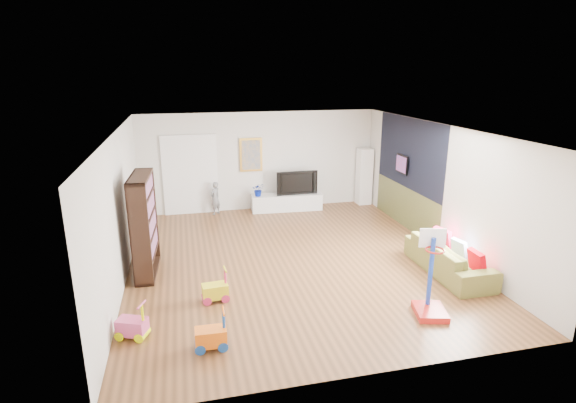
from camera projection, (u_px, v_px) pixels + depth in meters
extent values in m
cube|color=brown|center=(292.00, 260.00, 9.28)|extent=(6.50, 7.50, 0.00)
cube|color=white|center=(293.00, 129.00, 8.51)|extent=(6.50, 7.50, 0.00)
cube|color=beige|center=(260.00, 161.00, 12.39)|extent=(6.50, 0.00, 2.70)
cube|color=silver|center=(368.00, 280.00, 5.40)|extent=(6.50, 0.00, 2.70)
cube|color=silver|center=(120.00, 209.00, 8.17)|extent=(0.00, 7.50, 2.70)
cube|color=silver|center=(440.00, 188.00, 9.62)|extent=(0.00, 7.50, 2.70)
cube|color=black|center=(409.00, 153.00, 10.78)|extent=(0.01, 3.20, 1.70)
cube|color=brown|center=(405.00, 207.00, 11.16)|extent=(0.01, 3.20, 1.00)
cube|color=white|center=(190.00, 176.00, 12.02)|extent=(1.45, 0.06, 2.10)
cube|color=gold|center=(251.00, 155.00, 12.24)|extent=(0.62, 0.06, 0.92)
cube|color=#7F3F8C|center=(402.00, 164.00, 11.04)|extent=(0.04, 0.56, 0.46)
cube|color=silver|center=(287.00, 202.00, 12.54)|extent=(1.98, 0.60, 0.46)
cube|color=white|center=(364.00, 176.00, 12.99)|extent=(0.38, 0.38, 1.63)
cube|color=black|center=(144.00, 225.00, 8.47)|extent=(0.42, 1.34, 1.93)
imported|color=olive|center=(449.00, 258.00, 8.63)|extent=(0.83, 2.08, 0.60)
cube|color=#B41C16|center=(434.00, 275.00, 7.02)|extent=(0.61, 0.69, 1.40)
cube|color=yellow|center=(215.00, 286.00, 7.56)|extent=(0.45, 0.30, 0.57)
cube|color=orange|center=(211.00, 330.00, 6.26)|extent=(0.44, 0.28, 0.58)
cube|color=#CD4679|center=(131.00, 320.00, 6.52)|extent=(0.49, 0.40, 0.56)
imported|color=slate|center=(215.00, 198.00, 12.11)|extent=(0.39, 0.38, 0.90)
imported|color=black|center=(296.00, 182.00, 12.45)|extent=(1.15, 0.17, 0.66)
imported|color=navy|center=(258.00, 190.00, 12.24)|extent=(0.36, 0.32, 0.36)
cube|color=#BB000C|center=(477.00, 261.00, 8.05)|extent=(0.11, 0.40, 0.40)
cube|color=white|center=(459.00, 248.00, 8.65)|extent=(0.15, 0.35, 0.34)
cube|color=#AE0E32|center=(443.00, 238.00, 9.18)|extent=(0.21, 0.41, 0.40)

